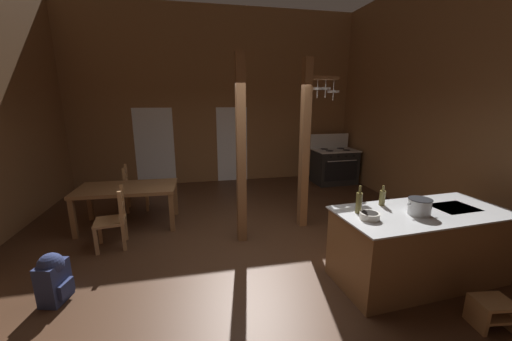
{
  "coord_description": "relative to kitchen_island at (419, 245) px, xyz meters",
  "views": [
    {
      "loc": [
        -0.68,
        -3.97,
        2.27
      ],
      "look_at": [
        0.37,
        0.96,
        1.04
      ],
      "focal_mm": 20.71,
      "sensor_mm": 36.0,
      "label": 1
    }
  ],
  "objects": [
    {
      "name": "support_post_center",
      "position": [
        -2.02,
        1.55,
        1.0
      ],
      "size": [
        0.14,
        0.14,
        2.93
      ],
      "color": "brown",
      "rests_on": "ground_plane"
    },
    {
      "name": "ladderback_chair_by_post",
      "position": [
        -4.0,
        1.73,
        -0.01
      ],
      "size": [
        0.49,
        0.49,
        0.95
      ],
      "color": "#9E7044",
      "rests_on": "ground_plane"
    },
    {
      "name": "wall_back",
      "position": [
        -2.05,
        5.32,
        1.83
      ],
      "size": [
        8.32,
        0.14,
        4.58
      ],
      "primitive_type": "cube",
      "color": "brown",
      "rests_on": "ground_plane"
    },
    {
      "name": "support_post_with_pot_rack",
      "position": [
        -0.81,
        1.89,
        1.12
      ],
      "size": [
        0.69,
        0.24,
        2.93
      ],
      "color": "brown",
      "rests_on": "ground_plane"
    },
    {
      "name": "stove_range",
      "position": [
        1.03,
        4.4,
        0.02
      ],
      "size": [
        1.16,
        0.85,
        1.32
      ],
      "color": "black",
      "rests_on": "ground_plane"
    },
    {
      "name": "bottle_short_on_counter",
      "position": [
        -0.83,
        0.11,
        0.6
      ],
      "size": [
        0.07,
        0.07,
        0.34
      ],
      "color": "brown",
      "rests_on": "kitchen_island"
    },
    {
      "name": "glazed_door_back_left",
      "position": [
        -3.74,
        5.25,
        0.56
      ],
      "size": [
        1.0,
        0.01,
        2.05
      ],
      "primitive_type": "cube",
      "color": "white",
      "rests_on": "ground_plane"
    },
    {
      "name": "wall_right",
      "position": [
        1.78,
        1.08,
        1.83
      ],
      "size": [
        0.14,
        9.15,
        4.58
      ],
      "primitive_type": "cube",
      "color": "brown",
      "rests_on": "ground_plane"
    },
    {
      "name": "dining_table",
      "position": [
        -3.94,
        2.54,
        0.19
      ],
      "size": [
        1.72,
        0.95,
        0.74
      ],
      "color": "brown",
      "rests_on": "ground_plane"
    },
    {
      "name": "mixing_bowl_on_counter",
      "position": [
        -0.8,
        -0.09,
        0.51
      ],
      "size": [
        0.22,
        0.22,
        0.08
      ],
      "color": "silver",
      "rests_on": "kitchen_island"
    },
    {
      "name": "stockpot_on_counter",
      "position": [
        -0.14,
        -0.08,
        0.56
      ],
      "size": [
        0.34,
        0.27,
        0.19
      ],
      "color": "silver",
      "rests_on": "kitchen_island"
    },
    {
      "name": "bottle_tall_on_counter",
      "position": [
        -0.38,
        0.29,
        0.57
      ],
      "size": [
        0.07,
        0.07,
        0.26
      ],
      "color": "brown",
      "rests_on": "kitchen_island"
    },
    {
      "name": "backpack",
      "position": [
        -4.36,
        0.48,
        -0.15
      ],
      "size": [
        0.35,
        0.37,
        0.6
      ],
      "color": "navy",
      "rests_on": "ground_plane"
    },
    {
      "name": "ladderback_chair_near_window",
      "position": [
        -3.99,
        3.37,
        -0.01
      ],
      "size": [
        0.48,
        0.48,
        0.95
      ],
      "color": "#9E7044",
      "rests_on": "ground_plane"
    },
    {
      "name": "kitchen_island",
      "position": [
        0.0,
        0.0,
        0.0
      ],
      "size": [
        2.22,
        1.09,
        0.93
      ],
      "color": "brown",
      "rests_on": "ground_plane"
    },
    {
      "name": "glazed_panel_back_right",
      "position": [
        -1.67,
        5.25,
        0.56
      ],
      "size": [
        0.84,
        0.01,
        2.05
      ],
      "primitive_type": "cube",
      "color": "white",
      "rests_on": "ground_plane"
    },
    {
      "name": "step_stool",
      "position": [
        0.15,
        -0.88,
        -0.29
      ],
      "size": [
        0.39,
        0.33,
        0.3
      ],
      "color": "#9E7044",
      "rests_on": "ground_plane"
    },
    {
      "name": "ground_plane",
      "position": [
        -2.05,
        1.08,
        -0.51
      ],
      "size": [
        8.32,
        9.15,
        0.1
      ],
      "primitive_type": "cube",
      "color": "#422819"
    }
  ]
}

